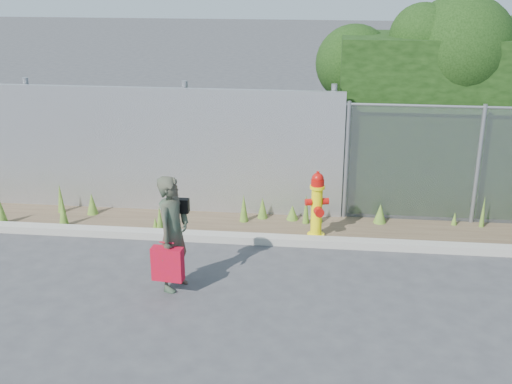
{
  "coord_description": "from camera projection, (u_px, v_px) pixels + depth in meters",
  "views": [
    {
      "loc": [
        0.69,
        -7.39,
        4.26
      ],
      "look_at": [
        -0.3,
        1.4,
        1.0
      ],
      "focal_mm": 45.0,
      "sensor_mm": 36.0,
      "label": 1
    }
  ],
  "objects": [
    {
      "name": "red_tote_bag",
      "position": [
        168.0,
        264.0,
        8.46
      ],
      "size": [
        0.42,
        0.15,
        0.55
      ],
      "rotation": [
        0.0,
        0.0,
        -0.11
      ],
      "color": "#AC0929"
    },
    {
      "name": "black_shoulder_bag",
      "position": [
        180.0,
        206.0,
        8.59
      ],
      "size": [
        0.26,
        0.11,
        0.19
      ],
      "rotation": [
        0.0,
        0.0,
        -0.02
      ],
      "color": "black"
    },
    {
      "name": "ground",
      "position": [
        267.0,
        301.0,
        8.44
      ],
      "size": [
        80.0,
        80.0,
        0.0
      ],
      "primitive_type": "plane",
      "color": "#39393B",
      "rests_on": "ground"
    },
    {
      "name": "woman",
      "position": [
        173.0,
        233.0,
        8.52
      ],
      "size": [
        0.54,
        0.67,
        1.6
      ],
      "primitive_type": "imported",
      "rotation": [
        0.0,
        0.0,
        1.25
      ],
      "color": "#106545",
      "rests_on": "ground"
    },
    {
      "name": "fire_hydrant",
      "position": [
        317.0,
        206.0,
        10.15
      ],
      "size": [
        0.38,
        0.34,
        1.12
      ],
      "rotation": [
        0.0,
        0.0,
        0.28
      ],
      "color": "yellow",
      "rests_on": "ground"
    },
    {
      "name": "corrugated_fence",
      "position": [
        99.0,
        148.0,
        11.2
      ],
      "size": [
        8.5,
        0.21,
        2.3
      ],
      "color": "#A6A8AD",
      "rests_on": "ground"
    },
    {
      "name": "weed_strip",
      "position": [
        238.0,
        217.0,
        10.8
      ],
      "size": [
        16.0,
        1.31,
        0.55
      ],
      "color": "#4F3E2D",
      "rests_on": "ground"
    },
    {
      "name": "curb",
      "position": [
        278.0,
        240.0,
        10.1
      ],
      "size": [
        16.0,
        0.22,
        0.12
      ],
      "primitive_type": "cube",
      "color": "#99958A",
      "rests_on": "ground"
    }
  ]
}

